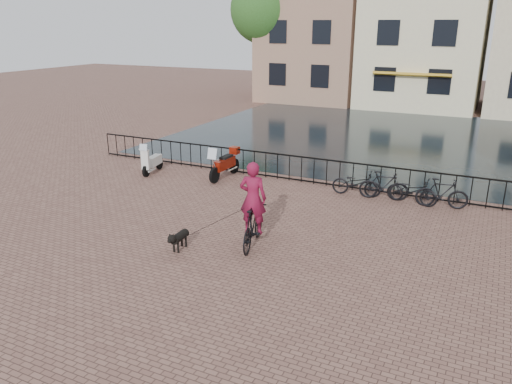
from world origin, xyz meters
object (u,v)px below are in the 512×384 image
at_px(motorcycle, 224,160).
at_px(scooter, 152,156).
at_px(dog, 180,239).
at_px(cyclist, 253,210).

height_order(motorcycle, scooter, motorcycle).
bearing_deg(motorcycle, scooter, -165.83).
xyz_separation_m(dog, scooter, (-5.12, 5.62, 0.39)).
relative_size(cyclist, dog, 3.13).
relative_size(dog, motorcycle, 0.45).
relative_size(dog, scooter, 0.58).
bearing_deg(dog, scooter, 130.12).
bearing_deg(dog, motorcycle, 106.58).
relative_size(motorcycle, scooter, 1.30).
xyz_separation_m(cyclist, dog, (-1.67, -1.06, -0.76)).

